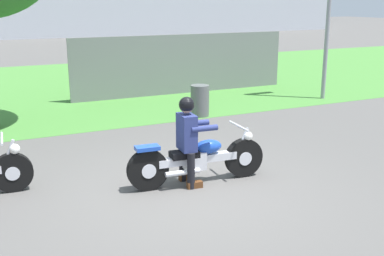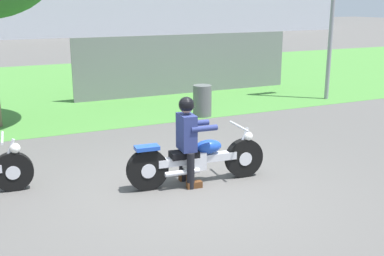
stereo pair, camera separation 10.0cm
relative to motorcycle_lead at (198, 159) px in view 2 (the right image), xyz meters
The scene contains 6 objects.
ground 0.57m from the motorcycle_lead, 143.47° to the right, with size 120.00×120.00×0.00m, color #565451.
grass_verge 9.74m from the motorcycle_lead, 91.97° to the left, with size 60.00×12.00×0.01m, color #478438.
motorcycle_lead is the anchor object (origin of this frame).
rider_lead 0.46m from the motorcycle_lead, behind, with size 0.57×0.49×1.40m.
trash_can 4.53m from the motorcycle_lead, 62.78° to the left, with size 0.46×0.46×0.78m, color #595E5B.
fence_segment 7.61m from the motorcycle_lead, 66.73° to the left, with size 7.00×0.06×1.80m, color slate.
Camera 2 is at (-2.77, -6.15, 2.80)m, focal length 44.83 mm.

